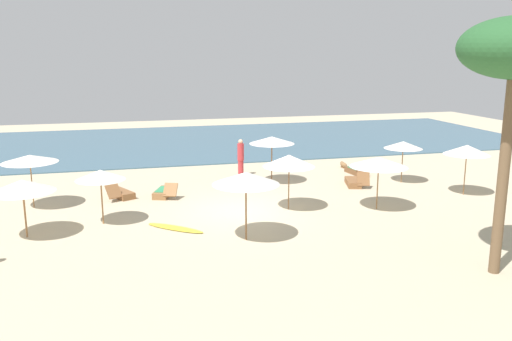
% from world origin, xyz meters
% --- Properties ---
extents(ground_plane, '(60.00, 60.00, 0.00)m').
position_xyz_m(ground_plane, '(0.00, 0.00, 0.00)').
color(ground_plane, '#BCAD8E').
extents(ocean_water, '(48.00, 16.00, 0.06)m').
position_xyz_m(ocean_water, '(0.00, 17.00, 0.03)').
color(ocean_water, '#3D6075').
rests_on(ocean_water, ground_plane).
extents(umbrella_0, '(2.15, 2.15, 2.01)m').
position_xyz_m(umbrella_0, '(-7.69, -1.23, 1.79)').
color(umbrella_0, olive).
rests_on(umbrella_0, ground_plane).
extents(umbrella_1, '(2.07, 2.07, 2.22)m').
position_xyz_m(umbrella_1, '(1.92, -0.33, 1.99)').
color(umbrella_1, brown).
rests_on(umbrella_1, ground_plane).
extents(umbrella_2, '(1.98, 1.98, 2.22)m').
position_xyz_m(umbrella_2, '(10.12, -0.06, 2.01)').
color(umbrella_2, olive).
rests_on(umbrella_2, ground_plane).
extents(umbrella_3, '(1.81, 1.81, 2.01)m').
position_xyz_m(umbrella_3, '(8.60, 2.66, 1.83)').
color(umbrella_3, olive).
rests_on(umbrella_3, ground_plane).
extents(umbrella_4, '(1.79, 1.79, 2.02)m').
position_xyz_m(umbrella_4, '(-5.21, -0.37, 1.84)').
color(umbrella_4, olive).
rests_on(umbrella_4, ground_plane).
extents(umbrella_5, '(2.23, 2.23, 2.33)m').
position_xyz_m(umbrella_5, '(-0.55, -3.37, 2.12)').
color(umbrella_5, brown).
rests_on(umbrella_5, ground_plane).
extents(umbrella_6, '(2.19, 2.19, 2.17)m').
position_xyz_m(umbrella_6, '(-7.96, 2.48, 2.02)').
color(umbrella_6, olive).
rests_on(umbrella_6, ground_plane).
extents(umbrella_7, '(2.29, 2.29, 2.12)m').
position_xyz_m(umbrella_7, '(5.36, -1.15, 1.92)').
color(umbrella_7, olive).
rests_on(umbrella_7, ground_plane).
extents(umbrella_8, '(2.14, 2.14, 2.26)m').
position_xyz_m(umbrella_8, '(2.50, 4.09, 2.09)').
color(umbrella_8, brown).
rests_on(umbrella_8, ground_plane).
extents(lounger_0, '(0.76, 1.76, 0.67)m').
position_xyz_m(lounger_0, '(7.29, 4.82, 0.18)').
color(lounger_0, brown).
rests_on(lounger_0, ground_plane).
extents(lounger_1, '(1.27, 1.77, 0.70)m').
position_xyz_m(lounger_1, '(-4.56, 3.25, 0.17)').
color(lounger_1, brown).
rests_on(lounger_1, ground_plane).
extents(lounger_2, '(1.01, 1.73, 0.74)m').
position_xyz_m(lounger_2, '(6.12, 2.64, 0.17)').
color(lounger_2, brown).
rests_on(lounger_2, ground_plane).
extents(lounger_3, '(1.15, 1.79, 0.68)m').
position_xyz_m(lounger_3, '(-2.71, 2.97, 0.18)').
color(lounger_3, olive).
rests_on(lounger_3, ground_plane).
extents(person_0, '(0.46, 0.46, 1.89)m').
position_xyz_m(person_0, '(1.40, 5.92, 0.97)').
color(person_0, '#BF3338').
rests_on(person_0, ground_plane).
extents(dog, '(0.30, 0.66, 0.31)m').
position_xyz_m(dog, '(7.27, 6.52, 0.16)').
color(dog, olive).
rests_on(dog, ground_plane).
extents(surfboard, '(2.05, 1.88, 0.07)m').
position_xyz_m(surfboard, '(-2.72, -1.63, 0.04)').
color(surfboard, gold).
rests_on(surfboard, ground_plane).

